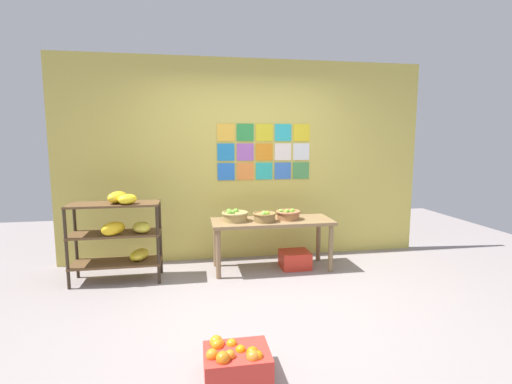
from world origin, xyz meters
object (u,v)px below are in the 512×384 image
(produce_crate_under_table, at_px, (295,259))
(orange_crate_foreground, at_px, (236,360))
(banana_shelf_unit, at_px, (125,231))
(fruit_basket_back_left, at_px, (235,216))
(fruit_basket_back_right, at_px, (265,216))
(display_table, at_px, (272,226))
(fruit_basket_left, at_px, (288,214))

(produce_crate_under_table, xyz_separation_m, orange_crate_foreground, (-1.01, -2.08, 0.00))
(banana_shelf_unit, xyz_separation_m, fruit_basket_back_left, (1.28, 0.12, 0.11))
(fruit_basket_back_right, xyz_separation_m, produce_crate_under_table, (0.41, 0.07, -0.59))
(fruit_basket_back_right, relative_size, orange_crate_foreground, 0.62)
(produce_crate_under_table, bearing_deg, fruit_basket_back_right, -170.33)
(display_table, bearing_deg, fruit_basket_back_left, 178.12)
(fruit_basket_back_right, distance_m, produce_crate_under_table, 0.72)
(banana_shelf_unit, bearing_deg, fruit_basket_back_left, 5.49)
(display_table, xyz_separation_m, orange_crate_foreground, (-0.71, -2.09, -0.44))
(produce_crate_under_table, bearing_deg, banana_shelf_unit, -177.31)
(fruit_basket_left, xyz_separation_m, fruit_basket_back_left, (-0.67, 0.01, 0.00))
(fruit_basket_back_right, distance_m, orange_crate_foreground, 2.18)
(fruit_basket_back_left, height_order, produce_crate_under_table, fruit_basket_back_left)
(banana_shelf_unit, height_order, fruit_basket_back_right, banana_shelf_unit)
(banana_shelf_unit, relative_size, display_table, 0.70)
(banana_shelf_unit, height_order, display_table, banana_shelf_unit)
(fruit_basket_left, bearing_deg, banana_shelf_unit, -176.55)
(display_table, height_order, fruit_basket_back_right, fruit_basket_back_right)
(fruit_basket_back_left, distance_m, produce_crate_under_table, 0.97)
(fruit_basket_back_left, relative_size, orange_crate_foreground, 0.72)
(display_table, bearing_deg, produce_crate_under_table, -2.20)
(produce_crate_under_table, bearing_deg, fruit_basket_back_left, 177.99)
(produce_crate_under_table, distance_m, orange_crate_foreground, 2.31)
(fruit_basket_left, bearing_deg, orange_crate_foreground, -113.60)
(fruit_basket_back_left, relative_size, produce_crate_under_table, 0.91)
(banana_shelf_unit, bearing_deg, orange_crate_foreground, -62.39)
(fruit_basket_left, bearing_deg, fruit_basket_back_left, 179.55)
(fruit_basket_left, distance_m, produce_crate_under_table, 0.59)
(banana_shelf_unit, xyz_separation_m, produce_crate_under_table, (2.04, 0.10, -0.48))
(fruit_basket_back_left, bearing_deg, orange_crate_foreground, -96.58)
(display_table, distance_m, produce_crate_under_table, 0.53)
(fruit_basket_back_left, distance_m, orange_crate_foreground, 2.20)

